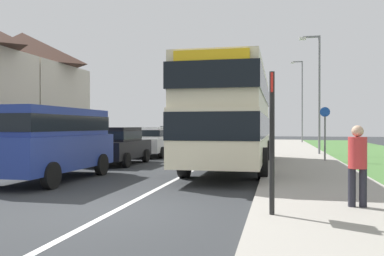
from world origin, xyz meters
name	(u,v)px	position (x,y,z in m)	size (l,w,h in m)	color
ground_plane	(117,210)	(0.00, 0.00, 0.00)	(120.00, 120.00, 0.00)	#2D3033
lane_marking_centre	(197,168)	(0.00, 8.00, 0.00)	(0.14, 60.00, 0.01)	silver
pavement_near_side	(313,176)	(4.20, 6.00, 0.06)	(3.20, 68.00, 0.12)	#9E998E
double_decker_bus	(233,114)	(1.40, 8.09, 2.14)	(2.80, 10.60, 3.70)	beige
parked_van_blue	(51,138)	(-3.66, 3.62, 1.31)	(2.11, 4.94, 2.20)	navy
parked_car_black	(117,144)	(-3.67, 8.80, 0.89)	(1.91, 3.94, 1.61)	black
parked_car_white	(153,140)	(-3.60, 13.54, 0.89)	(1.95, 4.19, 1.61)	silver
parked_car_grey	(177,137)	(-3.49, 18.52, 0.92)	(1.92, 4.37, 1.68)	slate
pedestrian_at_stop	(357,162)	(4.58, 0.71, 0.98)	(0.34, 0.34, 1.67)	#23232D
bus_stop_sign	(272,133)	(3.00, -0.28, 1.54)	(0.09, 0.52, 2.60)	black
cycle_route_sign	(325,131)	(5.18, 11.50, 1.43)	(0.44, 0.08, 2.52)	slate
street_lamp_mid	(317,86)	(5.25, 15.85, 3.89)	(1.14, 0.20, 6.70)	slate
street_lamp_far	(301,97)	(5.31, 32.50, 4.53)	(1.14, 0.20, 7.94)	slate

